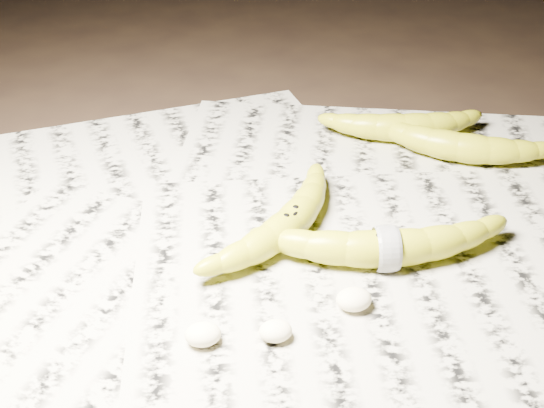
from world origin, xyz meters
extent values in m
plane|color=black|center=(0.00, 0.00, 0.00)|extent=(3.00, 3.00, 0.00)
cube|color=#A9A491|center=(0.01, 0.02, 0.00)|extent=(0.90, 0.70, 0.01)
torus|color=white|center=(0.12, -0.02, 0.03)|extent=(0.01, 0.05, 0.05)
ellipsoid|color=#F9EAC1|center=(-0.07, -0.10, 0.02)|extent=(0.03, 0.03, 0.02)
ellipsoid|color=#F9EAC1|center=(0.00, -0.10, 0.02)|extent=(0.03, 0.02, 0.02)
ellipsoid|color=#F9EAC1|center=(0.07, -0.08, 0.02)|extent=(0.03, 0.03, 0.02)
camera|label=1|loc=(-0.09, -0.58, 0.46)|focal=50.00mm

